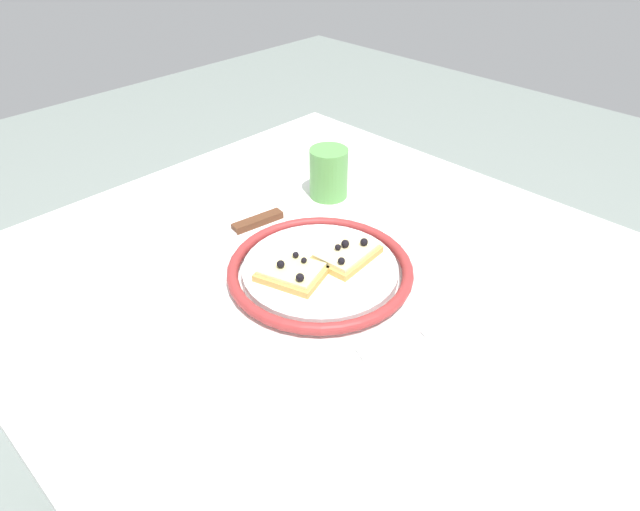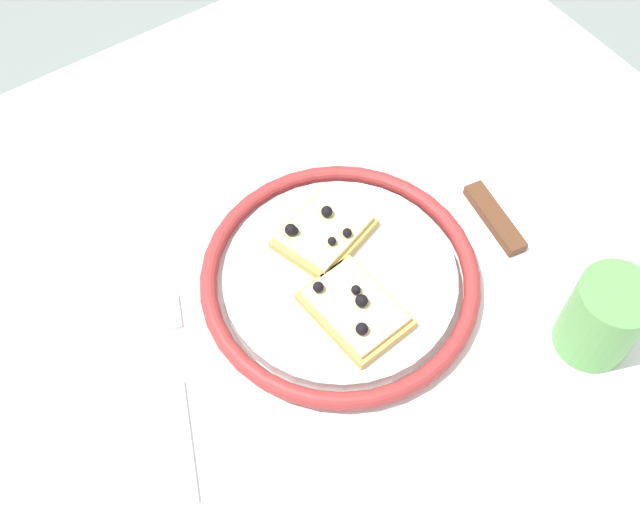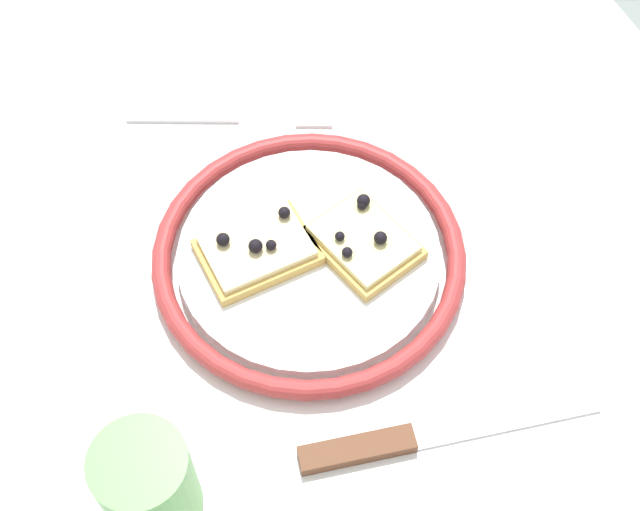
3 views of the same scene
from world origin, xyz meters
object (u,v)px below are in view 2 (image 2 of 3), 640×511
plate (340,278)px  fork (178,390)px  cup (603,318)px  dining_table (325,342)px  pizza_slice_far (355,309)px  knife (478,196)px  pizza_slice_near (324,232)px

plate → fork: (-0.18, -0.01, -0.01)m
fork → cup: cup is taller
dining_table → fork: size_ratio=5.03×
dining_table → pizza_slice_far: pizza_slice_far is taller
knife → fork: 0.36m
knife → cup: size_ratio=2.67×
pizza_slice_far → knife: pizza_slice_far is taller
knife → dining_table: bearing=-176.0°
dining_table → pizza_slice_near: bearing=56.7°
pizza_slice_near → fork: bearing=-164.4°
pizza_slice_near → pizza_slice_far: (-0.02, -0.09, -0.00)m
pizza_slice_far → cup: (0.17, -0.14, 0.02)m
plate → dining_table: bearing=-157.9°
pizza_slice_near → pizza_slice_far: size_ratio=1.04×
pizza_slice_near → knife: (0.17, -0.04, -0.02)m
dining_table → cup: 0.28m
plate → pizza_slice_far: pizza_slice_far is taller
knife → pizza_slice_far: bearing=-166.6°
fork → pizza_slice_near: bearing=15.6°
dining_table → cup: cup is taller
plate → knife: size_ratio=1.13×
fork → cup: size_ratio=2.14×
pizza_slice_far → knife: (0.19, 0.05, -0.02)m
plate → fork: 0.18m
dining_table → pizza_slice_far: size_ratio=9.62×
pizza_slice_near → cup: (0.15, -0.23, 0.02)m
dining_table → fork: fork is taller
dining_table → knife: 0.22m
plate → pizza_slice_near: pizza_slice_near is taller
pizza_slice_near → cup: size_ratio=1.17×
knife → cup: 0.19m
plate → cup: (0.16, -0.18, 0.03)m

